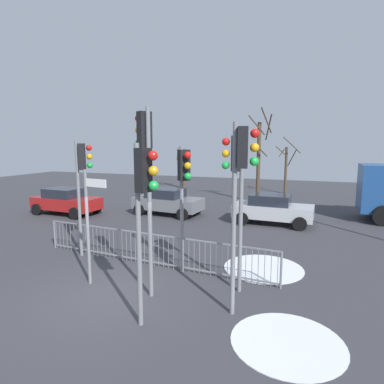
# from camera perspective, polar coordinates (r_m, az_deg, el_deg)

# --- Properties ---
(ground_plane) EXTENTS (60.00, 60.00, 0.00)m
(ground_plane) POSITION_cam_1_polar(r_m,az_deg,el_deg) (9.28, -14.19, -17.02)
(ground_plane) COLOR #38383D
(traffic_light_rear_right) EXTENTS (0.55, 0.37, 4.25)m
(traffic_light_rear_right) POSITION_cam_1_polar(r_m,az_deg,el_deg) (8.45, 7.68, 2.72)
(traffic_light_rear_right) COLOR slate
(traffic_light_rear_right) RESTS_ON ground
(traffic_light_mid_right) EXTENTS (0.47, 0.46, 3.88)m
(traffic_light_mid_right) POSITION_cam_1_polar(r_m,az_deg,el_deg) (9.58, -1.45, 1.83)
(traffic_light_mid_right) COLOR slate
(traffic_light_mid_right) RESTS_ON ground
(traffic_light_rear_left) EXTENTS (0.51, 0.43, 4.06)m
(traffic_light_rear_left) POSITION_cam_1_polar(r_m,az_deg,el_deg) (11.86, -18.69, 3.31)
(traffic_light_rear_left) COLOR slate
(traffic_light_rear_left) RESTS_ON ground
(traffic_light_mid_left) EXTENTS (0.56, 0.35, 3.97)m
(traffic_light_mid_left) POSITION_cam_1_polar(r_m,az_deg,el_deg) (6.76, -8.51, -0.51)
(traffic_light_mid_left) COLOR slate
(traffic_light_mid_left) RESTS_ON ground
(traffic_light_foreground_left) EXTENTS (0.56, 0.35, 4.42)m
(traffic_light_foreground_left) POSITION_cam_1_polar(r_m,az_deg,el_deg) (7.24, 8.61, 2.72)
(traffic_light_foreground_left) COLOR slate
(traffic_light_foreground_left) RESTS_ON ground
(traffic_light_foreground_right) EXTENTS (0.52, 0.42, 4.84)m
(traffic_light_foreground_right) POSITION_cam_1_polar(r_m,az_deg,el_deg) (8.25, -8.12, 5.48)
(traffic_light_foreground_right) COLOR slate
(traffic_light_foreground_right) RESTS_ON ground
(direction_sign_post) EXTENTS (0.78, 0.17, 3.26)m
(direction_sign_post) POSITION_cam_1_polar(r_m,az_deg,el_deg) (9.48, -17.61, -4.94)
(direction_sign_post) COLOR slate
(direction_sign_post) RESTS_ON ground
(pedestrian_guard_railing) EXTENTS (8.51, 0.78, 1.07)m
(pedestrian_guard_railing) POSITION_cam_1_polar(r_m,az_deg,el_deg) (10.90, -7.53, -9.79)
(pedestrian_guard_railing) COLOR slate
(pedestrian_guard_railing) RESTS_ON ground
(car_grey_near) EXTENTS (3.94, 2.21, 1.47)m
(car_grey_near) POSITION_cam_1_polar(r_m,az_deg,el_deg) (18.27, -4.33, -1.60)
(car_grey_near) COLOR slate
(car_grey_near) RESTS_ON ground
(car_silver_trailing) EXTENTS (3.87, 2.07, 1.47)m
(car_silver_trailing) POSITION_cam_1_polar(r_m,az_deg,el_deg) (16.61, 13.87, -2.84)
(car_silver_trailing) COLOR #B2B5BA
(car_silver_trailing) RESTS_ON ground
(car_red_far) EXTENTS (3.89, 2.10, 1.47)m
(car_red_far) POSITION_cam_1_polar(r_m,az_deg,el_deg) (19.68, -21.20, -1.42)
(car_red_far) COLOR maroon
(car_red_far) RESTS_ON ground
(bare_tree_left) EXTENTS (1.51, 1.62, 6.21)m
(bare_tree_left) POSITION_cam_1_polar(r_m,az_deg,el_deg) (21.87, 11.66, 5.69)
(bare_tree_left) COLOR #473828
(bare_tree_left) RESTS_ON ground
(bare_tree_centre) EXTENTS (1.33, 1.33, 3.61)m
(bare_tree_centre) POSITION_cam_1_polar(r_m,az_deg,el_deg) (28.81, -1.54, 4.39)
(bare_tree_centre) COLOR #473828
(bare_tree_centre) RESTS_ON ground
(bare_tree_right) EXTENTS (1.96, 1.88, 4.46)m
(bare_tree_right) POSITION_cam_1_polar(r_m,az_deg,el_deg) (26.89, 16.15, 4.18)
(bare_tree_right) COLOR #473828
(bare_tree_right) RESTS_ON ground
(snow_patch_kerb) EXTENTS (2.27, 2.27, 0.01)m
(snow_patch_kerb) POSITION_cam_1_polar(r_m,az_deg,el_deg) (7.44, 16.36, -23.94)
(snow_patch_kerb) COLOR white
(snow_patch_kerb) RESTS_ON ground
(snow_patch_island) EXTENTS (2.51, 2.51, 0.01)m
(snow_patch_island) POSITION_cam_1_polar(r_m,az_deg,el_deg) (10.94, 12.40, -12.88)
(snow_patch_island) COLOR white
(snow_patch_island) RESTS_ON ground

